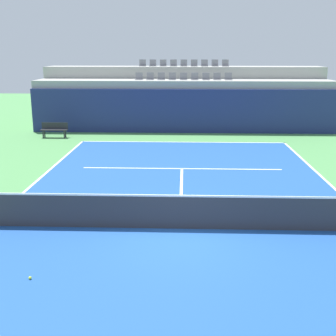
% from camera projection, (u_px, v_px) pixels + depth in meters
% --- Properties ---
extents(ground_plane, '(80.00, 80.00, 0.00)m').
position_uv_depth(ground_plane, '(180.00, 229.00, 12.02)').
color(ground_plane, '#4C8C4C').
extents(court_surface, '(11.00, 24.00, 0.01)m').
position_uv_depth(court_surface, '(180.00, 229.00, 12.02)').
color(court_surface, '#1E4C99').
rests_on(court_surface, ground_plane).
extents(baseline_far, '(11.00, 0.10, 0.00)m').
position_uv_depth(baseline_far, '(183.00, 142.00, 23.56)').
color(baseline_far, white).
rests_on(baseline_far, court_surface).
extents(service_line_far, '(8.26, 0.10, 0.00)m').
position_uv_depth(service_line_far, '(182.00, 169.00, 18.20)').
color(service_line_far, white).
rests_on(service_line_far, court_surface).
extents(centre_service_line, '(0.10, 6.40, 0.00)m').
position_uv_depth(centre_service_line, '(181.00, 192.00, 15.11)').
color(centre_service_line, white).
rests_on(centre_service_line, court_surface).
extents(back_wall, '(18.21, 0.30, 2.60)m').
position_uv_depth(back_wall, '(183.00, 111.00, 26.08)').
color(back_wall, navy).
rests_on(back_wall, ground_plane).
extents(stands_tier_lower, '(18.21, 2.40, 3.05)m').
position_uv_depth(stands_tier_lower, '(183.00, 105.00, 27.32)').
color(stands_tier_lower, '#9E9E99').
rests_on(stands_tier_lower, ground_plane).
extents(stands_tier_upper, '(18.21, 2.40, 3.79)m').
position_uv_depth(stands_tier_upper, '(184.00, 95.00, 29.54)').
color(stands_tier_upper, '#9E9E99').
rests_on(stands_tier_upper, ground_plane).
extents(seating_row_lower, '(5.96, 0.44, 0.44)m').
position_uv_depth(seating_row_lower, '(184.00, 78.00, 26.99)').
color(seating_row_lower, slate).
rests_on(seating_row_lower, stands_tier_lower).
extents(seating_row_upper, '(5.96, 0.44, 0.44)m').
position_uv_depth(seating_row_upper, '(184.00, 64.00, 29.12)').
color(seating_row_upper, slate).
rests_on(seating_row_upper, stands_tier_upper).
extents(tennis_net, '(11.08, 0.08, 1.07)m').
position_uv_depth(tennis_net, '(180.00, 211.00, 11.89)').
color(tennis_net, black).
rests_on(tennis_net, court_surface).
extents(player_bench, '(1.50, 0.40, 0.85)m').
position_uv_depth(player_bench, '(54.00, 129.00, 24.76)').
color(player_bench, '#232328').
rests_on(player_bench, ground_plane).
extents(tennis_ball_2, '(0.07, 0.07, 0.07)m').
position_uv_depth(tennis_ball_2, '(30.00, 278.00, 9.33)').
color(tennis_ball_2, '#CCE033').
rests_on(tennis_ball_2, court_surface).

